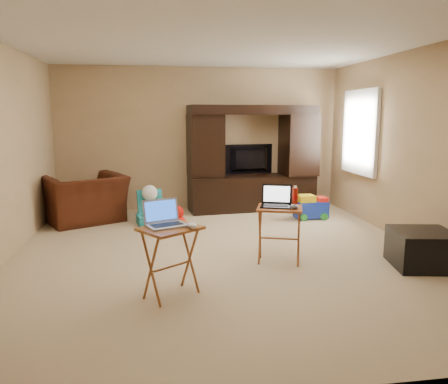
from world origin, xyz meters
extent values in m
plane|color=beige|center=(0.00, 0.00, 0.00)|extent=(5.50, 5.50, 0.00)
plane|color=silver|center=(0.00, 0.00, 2.50)|extent=(5.50, 5.50, 0.00)
plane|color=tan|center=(0.00, 2.75, 1.25)|extent=(5.00, 0.00, 5.00)
plane|color=tan|center=(0.00, -2.75, 1.25)|extent=(5.00, 0.00, 5.00)
plane|color=tan|center=(2.50, 0.00, 1.25)|extent=(0.00, 5.50, 5.50)
plane|color=white|center=(2.48, 1.55, 1.40)|extent=(0.00, 1.20, 1.20)
cube|color=white|center=(2.46, 1.55, 1.40)|extent=(0.06, 1.14, 1.34)
cube|color=black|center=(0.91, 2.44, 0.92)|extent=(2.29, 0.79, 1.84)
imported|color=black|center=(0.91, 2.61, 0.88)|extent=(0.94, 0.26, 0.54)
imported|color=#461B0F|center=(-1.89, 1.91, 0.37)|extent=(1.48, 1.42, 0.75)
cube|color=black|center=(2.14, -0.78, 0.20)|extent=(0.74, 0.74, 0.41)
cube|color=#9B5D25|center=(-0.64, -1.18, 0.33)|extent=(0.65, 0.63, 0.66)
cube|color=#AC5D29|center=(0.61, -0.41, 0.32)|extent=(0.60, 0.53, 0.65)
cube|color=#A9A9AE|center=(-0.67, -1.15, 0.78)|extent=(0.43, 0.39, 0.24)
cube|color=black|center=(0.57, -0.39, 0.77)|extent=(0.41, 0.37, 0.24)
ellipsoid|color=silver|center=(-0.45, -1.25, 0.69)|extent=(0.13, 0.16, 0.05)
ellipsoid|color=#39393D|center=(0.74, -0.53, 0.67)|extent=(0.11, 0.15, 0.05)
cylinder|color=#B41A0B|center=(0.81, -0.33, 0.75)|extent=(0.06, 0.06, 0.20)
camera|label=1|loc=(-0.74, -5.06, 1.67)|focal=35.00mm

